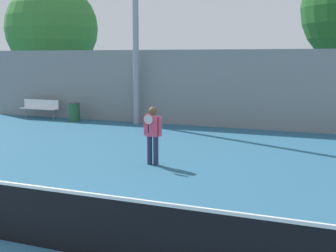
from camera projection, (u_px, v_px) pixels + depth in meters
The scene contains 5 objects.
tennis_player at pixel (153, 132), 12.71m from camera, with size 0.54×0.41×1.59m.
bench_courtside_near at pixel (40, 107), 22.45m from camera, with size 2.01×0.40×0.90m.
trash_bin at pixel (74, 112), 21.40m from camera, with size 0.53×0.53×0.85m.
back_fence at pixel (225, 89), 19.36m from camera, with size 24.26×0.06×3.24m.
tree_green_broad at pixel (52, 29), 28.17m from camera, with size 5.51×5.51×7.38m.
Camera 1 is at (5.39, -5.60, 2.93)m, focal length 50.00 mm.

